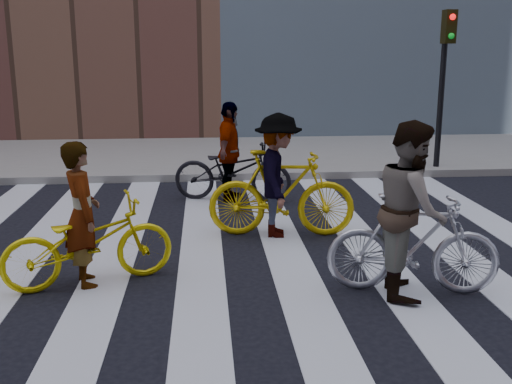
{
  "coord_description": "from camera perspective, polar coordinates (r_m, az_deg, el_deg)",
  "views": [
    {
      "loc": [
        -0.48,
        -6.67,
        2.59
      ],
      "look_at": [
        0.13,
        0.3,
        0.9
      ],
      "focal_mm": 42.0,
      "sensor_mm": 36.0,
      "label": 1
    }
  ],
  "objects": [
    {
      "name": "ground",
      "position": [
        7.17,
        -0.8,
        -7.61
      ],
      "size": [
        100.0,
        100.0,
        0.0
      ],
      "primitive_type": "plane",
      "color": "black",
      "rests_on": "ground"
    },
    {
      "name": "sidewalk_far",
      "position": [
        14.4,
        -2.98,
        3.48
      ],
      "size": [
        100.0,
        5.0,
        0.15
      ],
      "primitive_type": "cube",
      "color": "gray",
      "rests_on": "ground"
    },
    {
      "name": "zebra_crosswalk",
      "position": [
        7.17,
        -0.8,
        -7.56
      ],
      "size": [
        8.25,
        10.0,
        0.01
      ],
      "color": "silver",
      "rests_on": "ground"
    },
    {
      "name": "traffic_signal",
      "position": [
        12.95,
        17.55,
        11.57
      ],
      "size": [
        0.22,
        0.42,
        3.33
      ],
      "color": "black",
      "rests_on": "ground"
    },
    {
      "name": "bike_yellow_left",
      "position": [
        6.91,
        -15.66,
        -4.62
      ],
      "size": [
        1.99,
        1.24,
        0.99
      ],
      "primitive_type": "imported",
      "rotation": [
        0.0,
        0.0,
        1.91
      ],
      "color": "yellow",
      "rests_on": "ground"
    },
    {
      "name": "bike_silver_mid",
      "position": [
        6.64,
        14.73,
        -4.8
      ],
      "size": [
        1.89,
        0.86,
        1.1
      ],
      "primitive_type": "imported",
      "rotation": [
        0.0,
        0.0,
        1.37
      ],
      "color": "silver",
      "rests_on": "ground"
    },
    {
      "name": "bike_yellow_right",
      "position": [
        8.35,
        2.43,
        -0.13
      ],
      "size": [
        2.1,
        0.81,
        1.23
      ],
      "primitive_type": "imported",
      "rotation": [
        0.0,
        0.0,
        1.46
      ],
      "color": "gold",
      "rests_on": "ground"
    },
    {
      "name": "bike_dark_rear",
      "position": [
        10.31,
        -2.26,
        2.07
      ],
      "size": [
        2.16,
        1.18,
        1.08
      ],
      "primitive_type": "imported",
      "rotation": [
        0.0,
        0.0,
        1.33
      ],
      "color": "black",
      "rests_on": "ground"
    },
    {
      "name": "rider_left",
      "position": [
        6.83,
        -16.24,
        -2.07
      ],
      "size": [
        0.56,
        0.69,
        1.62
      ],
      "primitive_type": "imported",
      "rotation": [
        0.0,
        0.0,
        1.91
      ],
      "color": "slate",
      "rests_on": "ground"
    },
    {
      "name": "rider_mid",
      "position": [
        6.51,
        14.52,
        -1.58
      ],
      "size": [
        0.87,
        1.03,
        1.87
      ],
      "primitive_type": "imported",
      "rotation": [
        0.0,
        0.0,
        1.37
      ],
      "color": "slate",
      "rests_on": "ground"
    },
    {
      "name": "rider_right",
      "position": [
        8.29,
        2.11,
        1.56
      ],
      "size": [
        0.77,
        1.19,
        1.73
      ],
      "primitive_type": "imported",
      "rotation": [
        0.0,
        0.0,
        1.46
      ],
      "color": "slate",
      "rests_on": "ground"
    },
    {
      "name": "rider_rear",
      "position": [
        10.25,
        -2.56,
        3.82
      ],
      "size": [
        0.65,
        1.08,
        1.71
      ],
      "primitive_type": "imported",
      "rotation": [
        0.0,
        0.0,
        1.33
      ],
      "color": "slate",
      "rests_on": "ground"
    }
  ]
}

